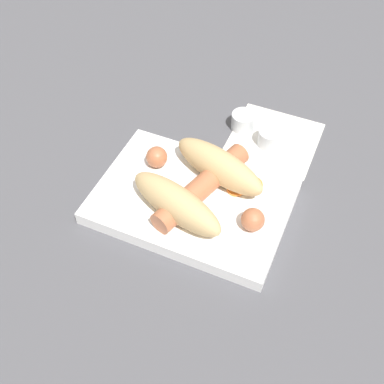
{
  "coord_description": "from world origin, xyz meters",
  "views": [
    {
      "loc": [
        0.18,
        -0.41,
        0.56
      ],
      "look_at": [
        0.0,
        0.0,
        0.03
      ],
      "focal_mm": 45.0,
      "sensor_mm": 36.0,
      "label": 1
    }
  ],
  "objects_px": {
    "food_tray": "(192,201)",
    "condiment_cup_far": "(243,122)",
    "bread_roll": "(198,184)",
    "sausage": "(202,187)",
    "condiment_cup_near": "(270,139)"
  },
  "relations": [
    {
      "from": "bread_roll",
      "to": "condiment_cup_far",
      "type": "distance_m",
      "value": 0.19
    },
    {
      "from": "sausage",
      "to": "condiment_cup_far",
      "type": "height_order",
      "value": "sausage"
    },
    {
      "from": "condiment_cup_near",
      "to": "sausage",
      "type": "bearing_deg",
      "value": -108.55
    },
    {
      "from": "bread_roll",
      "to": "condiment_cup_far",
      "type": "bearing_deg",
      "value": 88.96
    },
    {
      "from": "bread_roll",
      "to": "sausage",
      "type": "height_order",
      "value": "bread_roll"
    },
    {
      "from": "condiment_cup_far",
      "to": "sausage",
      "type": "bearing_deg",
      "value": -89.86
    },
    {
      "from": "food_tray",
      "to": "condiment_cup_far",
      "type": "bearing_deg",
      "value": 86.71
    },
    {
      "from": "condiment_cup_near",
      "to": "food_tray",
      "type": "bearing_deg",
      "value": -110.94
    },
    {
      "from": "food_tray",
      "to": "sausage",
      "type": "xyz_separation_m",
      "value": [
        0.01,
        0.01,
        0.03
      ]
    },
    {
      "from": "condiment_cup_far",
      "to": "bread_roll",
      "type": "bearing_deg",
      "value": -91.04
    },
    {
      "from": "sausage",
      "to": "condiment_cup_far",
      "type": "relative_size",
      "value": 5.09
    },
    {
      "from": "bread_roll",
      "to": "condiment_cup_near",
      "type": "bearing_deg",
      "value": 70.78
    },
    {
      "from": "food_tray",
      "to": "condiment_cup_far",
      "type": "height_order",
      "value": "condiment_cup_far"
    },
    {
      "from": "food_tray",
      "to": "sausage",
      "type": "distance_m",
      "value": 0.03
    },
    {
      "from": "bread_roll",
      "to": "condiment_cup_far",
      "type": "xyz_separation_m",
      "value": [
        0.0,
        0.19,
        -0.03
      ]
    }
  ]
}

